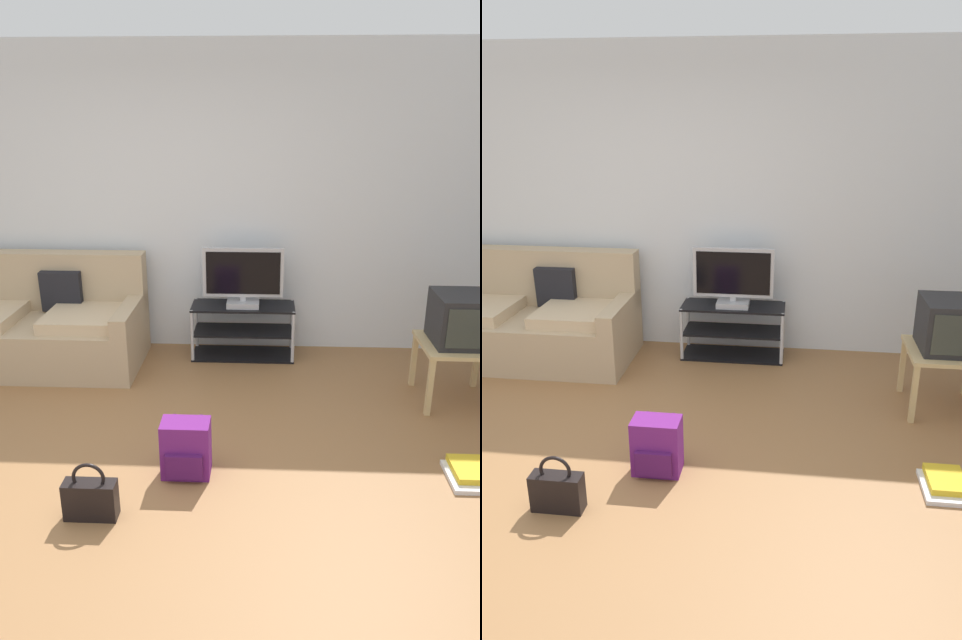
{
  "view_description": "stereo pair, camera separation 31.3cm",
  "coord_description": "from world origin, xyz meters",
  "views": [
    {
      "loc": [
        0.79,
        -2.78,
        2.13
      ],
      "look_at": [
        0.6,
        1.21,
        0.68
      ],
      "focal_mm": 32.59,
      "sensor_mm": 36.0,
      "label": 1
    },
    {
      "loc": [
        1.1,
        -2.75,
        2.13
      ],
      "look_at": [
        0.6,
        1.21,
        0.68
      ],
      "focal_mm": 32.59,
      "sensor_mm": 36.0,
      "label": 2
    }
  ],
  "objects": [
    {
      "name": "crt_tv",
      "position": [
        2.24,
        1.37,
        0.67
      ],
      "size": [
        0.4,
        0.45,
        0.38
      ],
      "color": "#232326",
      "rests_on": "side_table"
    },
    {
      "name": "backpack",
      "position": [
        0.31,
        0.28,
        0.18
      ],
      "size": [
        0.3,
        0.26,
        0.36
      ],
      "rotation": [
        0.0,
        0.0,
        -0.07
      ],
      "color": "#661E70",
      "rests_on": "ground_plane"
    },
    {
      "name": "flat_tv",
      "position": [
        0.58,
        2.13,
        0.75
      ],
      "size": [
        0.71,
        0.22,
        0.53
      ],
      "color": "#B2B2B7",
      "rests_on": "tv_stand"
    },
    {
      "name": "tv_stand",
      "position": [
        0.58,
        2.15,
        0.24
      ],
      "size": [
        0.92,
        0.37,
        0.49
      ],
      "color": "black",
      "rests_on": "ground_plane"
    },
    {
      "name": "handbag",
      "position": [
        -0.16,
        -0.15,
        0.12
      ],
      "size": [
        0.29,
        0.11,
        0.35
      ],
      "rotation": [
        0.0,
        0.0,
        -0.35
      ],
      "color": "black",
      "rests_on": "ground_plane"
    },
    {
      "name": "couch",
      "position": [
        -1.21,
        1.93,
        0.34
      ],
      "size": [
        1.81,
        0.9,
        0.94
      ],
      "color": "tan",
      "rests_on": "ground_plane"
    },
    {
      "name": "ground_plane",
      "position": [
        0.0,
        0.0,
        -0.01
      ],
      "size": [
        9.0,
        9.8,
        0.02
      ],
      "primitive_type": "cube",
      "color": "olive"
    },
    {
      "name": "side_table",
      "position": [
        2.24,
        1.35,
        0.41
      ],
      "size": [
        0.56,
        0.56,
        0.48
      ],
      "color": "tan",
      "rests_on": "ground_plane"
    },
    {
      "name": "wall_back",
      "position": [
        0.0,
        2.45,
        1.35
      ],
      "size": [
        9.0,
        0.1,
        2.7
      ],
      "primitive_type": "cube",
      "color": "silver",
      "rests_on": "ground_plane"
    }
  ]
}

